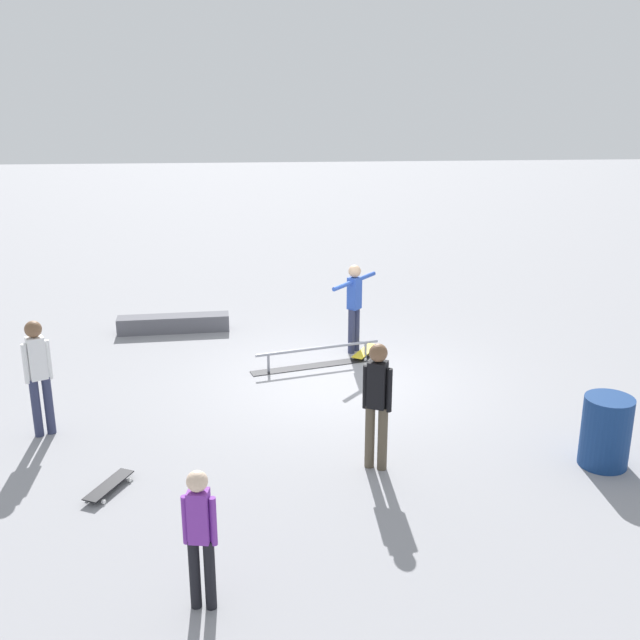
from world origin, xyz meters
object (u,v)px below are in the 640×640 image
Objects in this scene: skate_ledge at (174,323)px; skater_main at (354,302)px; skateboard_main at (365,351)px; bystander_purple_shirt at (200,532)px; loose_skateboard_black at (109,485)px; trash_bin at (606,432)px; bystander_black_shirt at (377,399)px; bystander_white_shirt at (38,372)px; grind_rail at (318,358)px.

skate_ledge is 3.73m from skater_main.
bystander_purple_shirt is at bearing 9.84° from skateboard_main.
loose_skateboard_black is 6.33m from trash_bin.
skater_main reaches higher than trash_bin.
bystander_black_shirt reaches higher than trash_bin.
skater_main is at bearing -57.58° from trash_bin.
loose_skateboard_black is at bearing 88.69° from skate_ledge.
bystander_white_shirt is at bearing -30.59° from skateboard_main.
bystander_white_shirt is 4.70m from bystander_black_shirt.
grind_rail is at bearing 2.77° from bystander_white_shirt.
bystander_black_shirt is at bearing 24.38° from skateboard_main.
grind_rail is 2.97× the size of skateboard_main.
bystander_white_shirt is at bearing 161.83° from skater_main.
skater_main reaches higher than skateboard_main.
skater_main is 4.27m from bystander_black_shirt.
bystander_white_shirt reaches higher than skater_main.
bystander_purple_shirt reaches higher than skateboard_main.
skate_ledge is 1.46× the size of bystander_purple_shirt.
bystander_white_shirt reaches higher than grind_rail.
grind_rail is 1.10× the size of skate_ledge.
bystander_white_shirt reaches higher than trash_bin.
trash_bin is (-3.48, 3.74, 0.32)m from grind_rail.
bystander_black_shirt is (-3.20, 5.63, 0.81)m from skate_ledge.
loose_skateboard_black is at bearing 30.92° from bystander_black_shirt.
skate_ledge is at bearing -52.25° from grind_rail.
skater_main is at bearing 158.12° from skate_ledge.
skater_main is at bearing -67.57° from bystander_black_shirt.
bystander_black_shirt is at bearing -143.17° from skater_main.
skate_ledge is 8.44m from trash_bin.
skateboard_main is 0.47× the size of bystander_white_shirt.
skateboard_main and loose_skateboard_black have the same top height.
skate_ledge is at bearing 107.68° from bystander_purple_shirt.
grind_rail is 0.99m from skateboard_main.
skate_ledge is 2.27× the size of trash_bin.
bystander_white_shirt is (1.32, 4.37, 0.79)m from skate_ledge.
trash_bin is at bearing 61.42° from skateboard_main.
trash_bin is at bearing -63.20° from loose_skateboard_black.
bystander_purple_shirt is (2.40, 6.66, 0.76)m from skateboard_main.
bystander_white_shirt is 4.60m from bystander_purple_shirt.
bystander_black_shirt reaches higher than bystander_white_shirt.
skater_main is 5.59m from bystander_white_shirt.
skate_ledge is at bearing -35.45° from bystander_black_shirt.
skater_main is 1.10× the size of bystander_purple_shirt.
loose_skateboard_black is at bearing 2.12° from trash_bin.
bystander_purple_shirt is at bearing 26.33° from trash_bin.
trash_bin reaches higher than skate_ledge.
skate_ledge is 1.33× the size of skater_main.
grind_rail is 1.38× the size of bystander_black_shirt.
grind_rail is at bearing 143.29° from skate_ledge.
skate_ledge is 4.63m from bystander_white_shirt.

